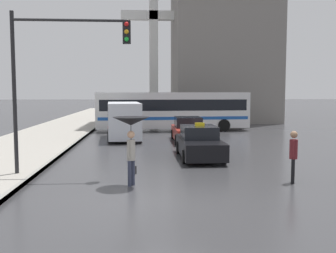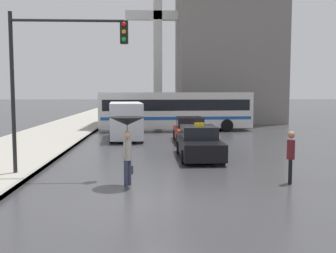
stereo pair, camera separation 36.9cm
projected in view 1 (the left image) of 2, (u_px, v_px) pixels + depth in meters
ground_plane at (165, 201)px, 11.19m from camera, size 300.00×300.00×0.00m
taxi at (199, 143)px, 18.41m from camera, size 1.91×4.66×1.65m
sedan_red at (188, 130)px, 24.51m from camera, size 1.91×4.75×1.51m
ambulance_van at (124, 119)px, 25.51m from camera, size 2.42×5.32×2.39m
city_bus at (172, 109)px, 31.21m from camera, size 12.13×3.28×3.05m
pedestrian_with_umbrella at (131, 128)px, 12.79m from camera, size 1.20×1.20×2.27m
pedestrian_man at (293, 153)px, 13.27m from camera, size 0.35×0.41×1.78m
traffic_light at (60, 62)px, 13.90m from camera, size 4.20×0.38×5.91m
monument_cross at (154, 38)px, 40.99m from camera, size 6.71×0.90×15.25m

